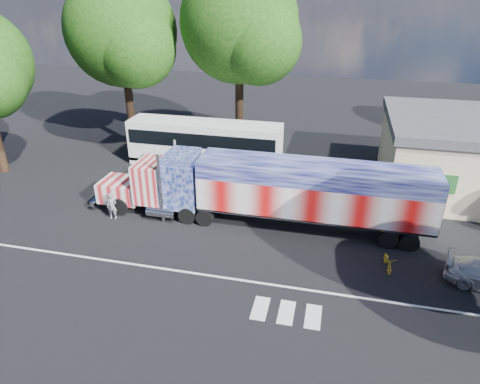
% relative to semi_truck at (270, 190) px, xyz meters
% --- Properties ---
extents(ground, '(100.00, 100.00, 0.00)m').
position_rel_semi_truck_xyz_m(ground, '(-1.86, -2.94, -2.30)').
color(ground, black).
extents(lane_markings, '(30.00, 2.67, 0.01)m').
position_rel_semi_truck_xyz_m(lane_markings, '(-0.15, -6.71, -2.29)').
color(lane_markings, silver).
rests_on(lane_markings, ground).
extents(semi_truck, '(20.93, 3.31, 4.46)m').
position_rel_semi_truck_xyz_m(semi_truck, '(0.00, 0.00, 0.00)').
color(semi_truck, black).
rests_on(semi_truck, ground).
extents(coach_bus, '(12.27, 2.86, 3.57)m').
position_rel_semi_truck_xyz_m(coach_bus, '(-6.68, 8.20, -0.45)').
color(coach_bus, white).
rests_on(coach_bus, ground).
extents(woman, '(0.68, 0.50, 1.72)m').
position_rel_semi_truck_xyz_m(woman, '(-9.69, -1.66, -1.44)').
color(woman, slate).
rests_on(woman, ground).
extents(bicycle, '(0.73, 1.65, 0.84)m').
position_rel_semi_truck_xyz_m(bicycle, '(6.79, -3.23, -1.88)').
color(bicycle, gold).
rests_on(bicycle, ground).
extents(tree_n_mid, '(9.95, 9.47, 15.28)m').
position_rel_semi_truck_xyz_m(tree_n_mid, '(-4.72, 12.51, 8.18)').
color(tree_n_mid, black).
rests_on(tree_n_mid, ground).
extents(tree_nw_a, '(9.61, 9.16, 14.48)m').
position_rel_semi_truck_xyz_m(tree_nw_a, '(-14.40, 11.27, 7.54)').
color(tree_nw_a, black).
rests_on(tree_nw_a, ground).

